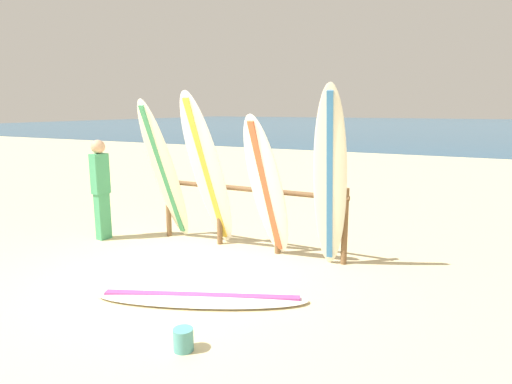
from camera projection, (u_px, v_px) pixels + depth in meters
name	position (u px, v px, depth m)	size (l,w,h in m)	color
ground_plane	(157.00, 282.00, 5.68)	(120.00, 120.00, 0.00)	beige
ocean_water	(444.00, 125.00, 56.58)	(120.00, 80.00, 0.01)	#1E5984
surfboard_rack	(248.00, 205.00, 6.93)	(3.28, 0.09, 1.14)	brown
surfboard_leaning_far_left	(164.00, 172.00, 7.19)	(0.63, 1.03, 2.41)	silver
surfboard_leaning_left	(208.00, 173.00, 6.77)	(0.64, 1.12, 2.52)	white
surfboard_leaning_center_left	(267.00, 189.00, 6.31)	(0.70, 0.97, 2.19)	white
surfboard_leaning_center	(330.00, 180.00, 5.91)	(0.56, 0.70, 2.59)	silver
surfboard_lying_on_sand	(202.00, 297.00, 5.16)	(2.59, 1.52, 0.08)	white
beachgoer_standing	(101.00, 185.00, 7.40)	(0.23, 0.30, 1.73)	#3F9966
sand_bucket	(183.00, 340.00, 4.08)	(0.19, 0.19, 0.22)	teal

